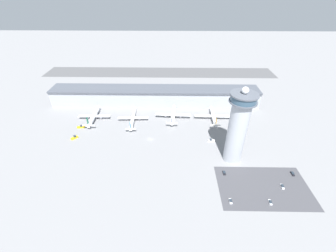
# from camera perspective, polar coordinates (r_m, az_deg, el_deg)

# --- Properties ---
(ground_plane) EXTENTS (1000.00, 1000.00, 0.00)m
(ground_plane) POSITION_cam_1_polar(r_m,az_deg,el_deg) (206.35, -4.51, -3.42)
(ground_plane) COLOR gray
(terminal_building) EXTENTS (234.78, 25.00, 19.45)m
(terminal_building) POSITION_cam_1_polar(r_m,az_deg,el_deg) (260.96, -3.32, 7.62)
(terminal_building) COLOR #A3A8B2
(terminal_building) RESTS_ON ground
(runway_strip) EXTENTS (352.17, 44.00, 0.01)m
(runway_strip) POSITION_cam_1_polar(r_m,az_deg,el_deg) (360.47, -2.15, 13.46)
(runway_strip) COLOR #515154
(runway_strip) RESTS_ON ground
(control_tower) EXTENTS (19.57, 19.57, 63.13)m
(control_tower) POSITION_cam_1_polar(r_m,az_deg,el_deg) (174.41, 17.31, -0.19)
(control_tower) COLOR #ADB2BC
(control_tower) RESTS_ON ground
(parking_lot_surface) EXTENTS (64.00, 40.00, 0.01)m
(parking_lot_surface) POSITION_cam_1_polar(r_m,az_deg,el_deg) (177.85, 23.07, -14.07)
(parking_lot_surface) COLOR #424247
(parking_lot_surface) RESTS_ON ground
(airplane_gate_alpha) EXTENTS (32.85, 38.51, 13.39)m
(airplane_gate_alpha) POSITION_cam_1_polar(r_m,az_deg,el_deg) (244.60, -18.32, 2.44)
(airplane_gate_alpha) COLOR silver
(airplane_gate_alpha) RESTS_ON ground
(airplane_gate_bravo) EXTENTS (31.39, 42.91, 11.34)m
(airplane_gate_bravo) POSITION_cam_1_polar(r_m,az_deg,el_deg) (232.70, -8.91, 2.06)
(airplane_gate_bravo) COLOR silver
(airplane_gate_bravo) RESTS_ON ground
(airplane_gate_charlie) EXTENTS (36.91, 35.44, 13.41)m
(airplane_gate_charlie) POSITION_cam_1_polar(r_m,az_deg,el_deg) (233.72, 1.29, 2.90)
(airplane_gate_charlie) COLOR white
(airplane_gate_charlie) RESTS_ON ground
(airplane_gate_delta) EXTENTS (38.59, 37.39, 11.41)m
(airplane_gate_delta) POSITION_cam_1_polar(r_m,az_deg,el_deg) (236.91, 11.41, 2.49)
(airplane_gate_delta) COLOR white
(airplane_gate_delta) RESTS_ON ground
(service_truck_catering) EXTENTS (7.53, 3.27, 2.73)m
(service_truck_catering) POSITION_cam_1_polar(r_m,az_deg,el_deg) (236.86, -21.21, -0.22)
(service_truck_catering) COLOR black
(service_truck_catering) RESTS_ON ground
(service_truck_fuel) EXTENTS (6.09, 2.71, 2.57)m
(service_truck_fuel) POSITION_cam_1_polar(r_m,az_deg,el_deg) (206.56, 10.90, -3.66)
(service_truck_fuel) COLOR black
(service_truck_fuel) RESTS_ON ground
(service_truck_baggage) EXTENTS (6.11, 6.23, 2.88)m
(service_truck_baggage) POSITION_cam_1_polar(r_m,az_deg,el_deg) (223.49, -22.65, -2.73)
(service_truck_baggage) COLOR black
(service_truck_baggage) RESTS_ON ground
(car_silver_sedan) EXTENTS (1.75, 4.43, 1.50)m
(car_silver_sedan) POSITION_cam_1_polar(r_m,az_deg,el_deg) (196.36, 29.07, -10.53)
(car_silver_sedan) COLOR black
(car_silver_sedan) RESTS_ON ground
(car_green_van) EXTENTS (2.02, 4.19, 1.43)m
(car_green_van) POSITION_cam_1_polar(r_m,az_deg,el_deg) (178.31, 14.07, -11.46)
(car_green_van) COLOR black
(car_green_van) RESTS_ON ground
(car_yellow_taxi) EXTENTS (1.82, 4.55, 1.58)m
(car_yellow_taxi) POSITION_cam_1_polar(r_m,az_deg,el_deg) (182.84, 27.03, -13.52)
(car_yellow_taxi) COLOR black
(car_yellow_taxi) RESTS_ON ground
(car_grey_coupe) EXTENTS (1.84, 4.23, 1.50)m
(car_grey_coupe) POSITION_cam_1_polar(r_m,az_deg,el_deg) (169.50, 24.52, -17.19)
(car_grey_coupe) COLOR black
(car_grey_coupe) RESTS_ON ground
(car_blue_compact) EXTENTS (1.80, 4.09, 1.51)m
(car_blue_compact) POSITION_cam_1_polar(r_m,az_deg,el_deg) (161.52, 15.60, -17.89)
(car_blue_compact) COLOR black
(car_blue_compact) RESTS_ON ground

